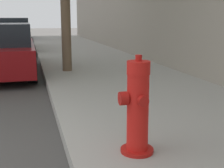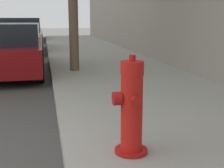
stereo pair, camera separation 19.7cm
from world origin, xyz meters
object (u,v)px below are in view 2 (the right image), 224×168
object	(u,v)px
parked_car_far	(26,30)
fire_hydrant	(131,109)
parked_car_near	(6,50)
parked_car_mid	(21,36)

from	to	relation	value
parked_car_far	fire_hydrant	bearing A→B (deg)	-84.16
fire_hydrant	parked_car_near	bearing A→B (deg)	107.28
parked_car_mid	parked_car_far	distance (m)	6.64
parked_car_near	parked_car_mid	world-z (taller)	parked_car_mid
parked_car_near	parked_car_mid	bearing A→B (deg)	89.56
fire_hydrant	parked_car_far	world-z (taller)	parked_car_far
parked_car_mid	parked_car_far	size ratio (longest dim) A/B	0.94
fire_hydrant	parked_car_far	distance (m)	17.47
fire_hydrant	parked_car_mid	xyz separation A→B (m)	(-1.68, 10.74, 0.10)
fire_hydrant	parked_car_far	xyz separation A→B (m)	(-1.78, 17.38, 0.05)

